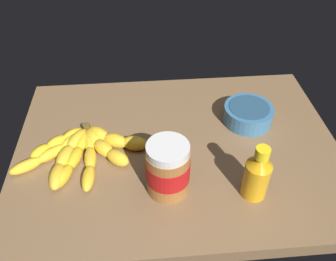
{
  "coord_description": "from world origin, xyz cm",
  "views": [
    {
      "loc": [
        8.08,
        64.21,
        63.34
      ],
      "look_at": [
        2.38,
        -1.67,
        4.08
      ],
      "focal_mm": 37.28,
      "sensor_mm": 36.0,
      "label": 1
    }
  ],
  "objects": [
    {
      "name": "ground_plane",
      "position": [
        0.0,
        0.0,
        -1.85
      ],
      "size": [
        83.48,
        61.25,
        3.71
      ],
      "primitive_type": "cube",
      "color": "brown"
    },
    {
      "name": "honey_bottle",
      "position": [
        -15.32,
        16.5,
        6.15
      ],
      "size": [
        5.73,
        5.73,
        14.02
      ],
      "color": "orange",
      "rests_on": "ground_plane"
    },
    {
      "name": "small_bowl",
      "position": [
        -20.43,
        -8.34,
        2.56
      ],
      "size": [
        13.49,
        13.49,
        4.97
      ],
      "color": "teal",
      "rests_on": "ground_plane"
    },
    {
      "name": "peanut_butter_jar",
      "position": [
        3.72,
        13.45,
        6.53
      ],
      "size": [
        9.78,
        9.78,
        13.36
      ],
      "color": "#9E602D",
      "rests_on": "ground_plane"
    },
    {
      "name": "banana_bunch",
      "position": [
        24.06,
        1.19,
        1.66
      ],
      "size": [
        33.91,
        22.05,
        3.76
      ],
      "color": "yellow",
      "rests_on": "ground_plane"
    }
  ]
}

